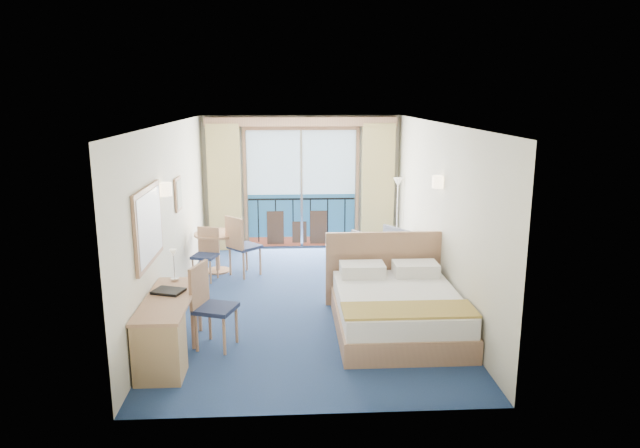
{
  "coord_description": "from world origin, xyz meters",
  "views": [
    {
      "loc": [
        -0.26,
        -8.36,
        3.11
      ],
      "look_at": [
        0.21,
        0.2,
        1.15
      ],
      "focal_mm": 32.0,
      "sensor_mm": 36.0,
      "label": 1
    }
  ],
  "objects_px": {
    "desk_chair": "(209,301)",
    "table_chair_a": "(240,243)",
    "floor_lamp": "(398,196)",
    "round_table": "(217,242)",
    "nightstand": "(420,280)",
    "table_chair_b": "(207,251)",
    "desk": "(162,339)",
    "armchair": "(382,250)",
    "bed": "(397,308)"
  },
  "relations": [
    {
      "from": "table_chair_a",
      "to": "desk",
      "type": "bearing_deg",
      "value": 126.67
    },
    {
      "from": "armchair",
      "to": "desk_chair",
      "type": "xyz_separation_m",
      "value": [
        -2.67,
        -3.02,
        0.22
      ]
    },
    {
      "from": "round_table",
      "to": "table_chair_a",
      "type": "xyz_separation_m",
      "value": [
        0.44,
        -0.3,
        0.06
      ]
    },
    {
      "from": "desk_chair",
      "to": "table_chair_b",
      "type": "bearing_deg",
      "value": 26.94
    },
    {
      "from": "bed",
      "to": "nightstand",
      "type": "height_order",
      "value": "bed"
    },
    {
      "from": "desk_chair",
      "to": "round_table",
      "type": "distance_m",
      "value": 3.15
    },
    {
      "from": "nightstand",
      "to": "round_table",
      "type": "height_order",
      "value": "round_table"
    },
    {
      "from": "table_chair_b",
      "to": "round_table",
      "type": "bearing_deg",
      "value": 88.23
    },
    {
      "from": "desk",
      "to": "round_table",
      "type": "bearing_deg",
      "value": 87.5
    },
    {
      "from": "nightstand",
      "to": "table_chair_b",
      "type": "height_order",
      "value": "table_chair_b"
    },
    {
      "from": "floor_lamp",
      "to": "table_chair_b",
      "type": "bearing_deg",
      "value": -157.36
    },
    {
      "from": "floor_lamp",
      "to": "table_chair_b",
      "type": "xyz_separation_m",
      "value": [
        -3.56,
        -1.48,
        -0.64
      ]
    },
    {
      "from": "table_chair_b",
      "to": "table_chair_a",
      "type": "bearing_deg",
      "value": 27.34
    },
    {
      "from": "bed",
      "to": "floor_lamp",
      "type": "distance_m",
      "value": 3.97
    },
    {
      "from": "table_chair_a",
      "to": "table_chair_b",
      "type": "relative_size",
      "value": 1.2
    },
    {
      "from": "desk_chair",
      "to": "table_chair_b",
      "type": "xyz_separation_m",
      "value": [
        -0.41,
        2.71,
        -0.1
      ]
    },
    {
      "from": "round_table",
      "to": "table_chair_a",
      "type": "relative_size",
      "value": 0.74
    },
    {
      "from": "nightstand",
      "to": "round_table",
      "type": "bearing_deg",
      "value": 155.12
    },
    {
      "from": "table_chair_a",
      "to": "nightstand",
      "type": "bearing_deg",
      "value": -156.88
    },
    {
      "from": "desk",
      "to": "table_chair_a",
      "type": "relative_size",
      "value": 1.48
    },
    {
      "from": "desk_chair",
      "to": "table_chair_a",
      "type": "distance_m",
      "value": 2.84
    },
    {
      "from": "bed",
      "to": "nightstand",
      "type": "xyz_separation_m",
      "value": [
        0.6,
        1.22,
        -0.03
      ]
    },
    {
      "from": "bed",
      "to": "table_chair_a",
      "type": "relative_size",
      "value": 1.98
    },
    {
      "from": "desk",
      "to": "floor_lamp",
      "type": "bearing_deg",
      "value": 53.63
    },
    {
      "from": "table_chair_a",
      "to": "armchair",
      "type": "bearing_deg",
      "value": -129.31
    },
    {
      "from": "desk_chair",
      "to": "table_chair_b",
      "type": "relative_size",
      "value": 1.19
    },
    {
      "from": "armchair",
      "to": "table_chair_b",
      "type": "bearing_deg",
      "value": -26.01
    },
    {
      "from": "bed",
      "to": "floor_lamp",
      "type": "height_order",
      "value": "floor_lamp"
    },
    {
      "from": "desk",
      "to": "table_chair_b",
      "type": "bearing_deg",
      "value": 89.35
    },
    {
      "from": "table_chair_b",
      "to": "desk_chair",
      "type": "bearing_deg",
      "value": -66.25
    },
    {
      "from": "armchair",
      "to": "desk_chair",
      "type": "bearing_deg",
      "value": 16.78
    },
    {
      "from": "desk",
      "to": "table_chair_a",
      "type": "xyz_separation_m",
      "value": [
        0.61,
        3.52,
        0.19
      ]
    },
    {
      "from": "floor_lamp",
      "to": "table_chair_a",
      "type": "xyz_separation_m",
      "value": [
        -2.99,
        -1.36,
        -0.54
      ]
    },
    {
      "from": "desk_chair",
      "to": "floor_lamp",
      "type": "bearing_deg",
      "value": -18.47
    },
    {
      "from": "desk_chair",
      "to": "bed",
      "type": "bearing_deg",
      "value": -62.68
    },
    {
      "from": "armchair",
      "to": "desk",
      "type": "height_order",
      "value": "armchair"
    },
    {
      "from": "nightstand",
      "to": "desk_chair",
      "type": "relative_size",
      "value": 0.53
    },
    {
      "from": "nightstand",
      "to": "armchair",
      "type": "height_order",
      "value": "armchair"
    },
    {
      "from": "round_table",
      "to": "floor_lamp",
      "type": "bearing_deg",
      "value": 17.25
    },
    {
      "from": "nightstand",
      "to": "floor_lamp",
      "type": "height_order",
      "value": "floor_lamp"
    },
    {
      "from": "round_table",
      "to": "table_chair_a",
      "type": "height_order",
      "value": "table_chair_a"
    },
    {
      "from": "bed",
      "to": "nightstand",
      "type": "distance_m",
      "value": 1.35
    },
    {
      "from": "round_table",
      "to": "table_chair_b",
      "type": "bearing_deg",
      "value": -107.02
    },
    {
      "from": "round_table",
      "to": "bed",
      "type": "bearing_deg",
      "value": -45.38
    },
    {
      "from": "armchair",
      "to": "bed",
      "type": "bearing_deg",
      "value": 53.19
    },
    {
      "from": "desk",
      "to": "table_chair_b",
      "type": "relative_size",
      "value": 1.78
    },
    {
      "from": "bed",
      "to": "table_chair_b",
      "type": "bearing_deg",
      "value": 140.64
    },
    {
      "from": "desk_chair",
      "to": "table_chair_b",
      "type": "distance_m",
      "value": 2.75
    },
    {
      "from": "armchair",
      "to": "table_chair_b",
      "type": "height_order",
      "value": "table_chair_b"
    },
    {
      "from": "floor_lamp",
      "to": "table_chair_b",
      "type": "relative_size",
      "value": 1.69
    }
  ]
}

